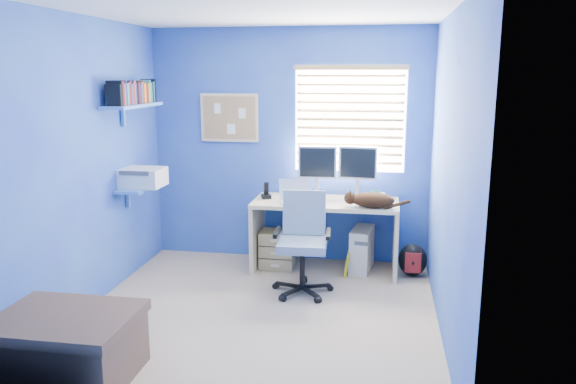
% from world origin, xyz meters
% --- Properties ---
extents(floor, '(3.00, 3.20, 0.00)m').
position_xyz_m(floor, '(0.00, 0.00, 0.00)').
color(floor, tan).
rests_on(floor, ground).
extents(ceiling, '(3.00, 3.20, 0.00)m').
position_xyz_m(ceiling, '(0.00, 0.00, 2.50)').
color(ceiling, white).
rests_on(ceiling, wall_back).
extents(wall_back, '(3.00, 0.01, 2.50)m').
position_xyz_m(wall_back, '(0.00, 1.60, 1.25)').
color(wall_back, '#3F75B7').
rests_on(wall_back, ground).
extents(wall_front, '(3.00, 0.01, 2.50)m').
position_xyz_m(wall_front, '(0.00, -1.60, 1.25)').
color(wall_front, '#3F75B7').
rests_on(wall_front, ground).
extents(wall_left, '(0.01, 3.20, 2.50)m').
position_xyz_m(wall_left, '(-1.50, 0.00, 1.25)').
color(wall_left, '#3F75B7').
rests_on(wall_left, ground).
extents(wall_right, '(0.01, 3.20, 2.50)m').
position_xyz_m(wall_right, '(1.50, 0.00, 1.25)').
color(wall_right, '#3F75B7').
rests_on(wall_right, ground).
extents(desk, '(1.48, 0.65, 0.74)m').
position_xyz_m(desk, '(0.44, 1.26, 0.37)').
color(desk, '#D7BE88').
rests_on(desk, floor).
extents(laptop, '(0.39, 0.34, 0.22)m').
position_xyz_m(laptop, '(0.16, 1.11, 0.85)').
color(laptop, silver).
rests_on(laptop, desk).
extents(monitor_left, '(0.40, 0.13, 0.54)m').
position_xyz_m(monitor_left, '(0.33, 1.44, 1.01)').
color(monitor_left, silver).
rests_on(monitor_left, desk).
extents(monitor_right, '(0.41, 0.16, 0.54)m').
position_xyz_m(monitor_right, '(0.75, 1.47, 1.01)').
color(monitor_right, silver).
rests_on(monitor_right, desk).
extents(phone, '(0.13, 0.14, 0.17)m').
position_xyz_m(phone, '(-0.19, 1.27, 0.82)').
color(phone, black).
rests_on(phone, desk).
extents(mug, '(0.10, 0.09, 0.10)m').
position_xyz_m(mug, '(0.94, 1.40, 0.79)').
color(mug, teal).
rests_on(mug, desk).
extents(cd_spindle, '(0.13, 0.13, 0.07)m').
position_xyz_m(cd_spindle, '(0.98, 1.41, 0.78)').
color(cd_spindle, silver).
rests_on(cd_spindle, desk).
extents(cat, '(0.42, 0.22, 0.15)m').
position_xyz_m(cat, '(0.92, 1.04, 0.81)').
color(cat, black).
rests_on(cat, desk).
extents(tower_pc, '(0.25, 0.46, 0.45)m').
position_xyz_m(tower_pc, '(0.82, 1.31, 0.23)').
color(tower_pc, beige).
rests_on(tower_pc, floor).
extents(drawer_boxes, '(0.35, 0.28, 0.41)m').
position_xyz_m(drawer_boxes, '(-0.06, 1.23, 0.20)').
color(drawer_boxes, tan).
rests_on(drawer_boxes, floor).
extents(yellow_book, '(0.03, 0.17, 0.24)m').
position_xyz_m(yellow_book, '(0.68, 1.11, 0.12)').
color(yellow_book, yellow).
rests_on(yellow_book, floor).
extents(backpack, '(0.29, 0.22, 0.34)m').
position_xyz_m(backpack, '(1.34, 1.22, 0.17)').
color(backpack, black).
rests_on(backpack, floor).
extents(bed_corner, '(0.95, 0.68, 0.46)m').
position_xyz_m(bed_corner, '(-1.09, -1.17, 0.23)').
color(bed_corner, '#463428').
rests_on(bed_corner, floor).
extents(office_chair, '(0.58, 0.58, 0.94)m').
position_xyz_m(office_chair, '(0.29, 0.63, 0.35)').
color(office_chair, black).
rests_on(office_chair, floor).
extents(window_blinds, '(1.15, 0.05, 1.10)m').
position_xyz_m(window_blinds, '(0.65, 1.57, 1.55)').
color(window_blinds, white).
rests_on(window_blinds, ground).
extents(corkboard, '(0.64, 0.02, 0.52)m').
position_xyz_m(corkboard, '(-0.65, 1.58, 1.55)').
color(corkboard, '#D7BE88').
rests_on(corkboard, ground).
extents(wall_shelves, '(0.42, 0.90, 1.05)m').
position_xyz_m(wall_shelves, '(-1.35, 0.75, 1.43)').
color(wall_shelves, '#4A83D2').
rests_on(wall_shelves, ground).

